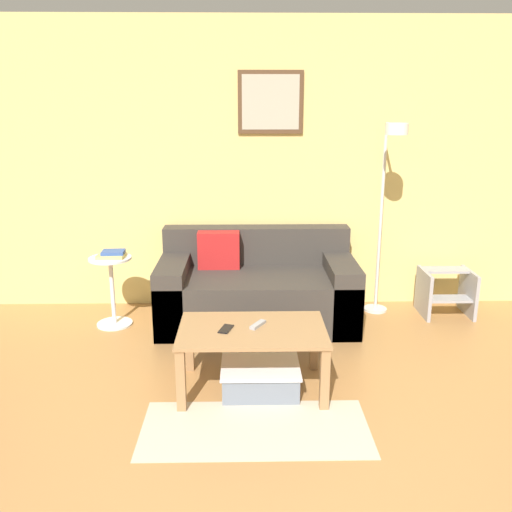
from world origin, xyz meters
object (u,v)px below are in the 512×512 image
(storage_bin, at_px, (260,377))
(step_stool, at_px, (446,291))
(floor_lamp, at_px, (388,186))
(remote_control, at_px, (258,325))
(book_stack, at_px, (112,254))
(side_table, at_px, (112,285))
(couch, at_px, (256,290))
(cell_phone, at_px, (226,329))
(coffee_table, at_px, (252,339))

(storage_bin, xyz_separation_m, step_stool, (1.69, 1.30, 0.13))
(floor_lamp, height_order, remote_control, floor_lamp)
(floor_lamp, relative_size, book_stack, 7.44)
(remote_control, bearing_deg, floor_lamp, 77.92)
(side_table, xyz_separation_m, remote_control, (1.20, -1.06, 0.08))
(couch, bearing_deg, step_stool, 3.62)
(cell_phone, bearing_deg, floor_lamp, 59.66)
(storage_bin, relative_size, step_stool, 1.18)
(couch, height_order, step_stool, couch)
(side_table, bearing_deg, remote_control, -41.32)
(storage_bin, xyz_separation_m, book_stack, (-1.20, 1.12, 0.53))
(side_table, bearing_deg, book_stack, 0.51)
(floor_lamp, height_order, side_table, floor_lamp)
(couch, distance_m, side_table, 1.22)
(storage_bin, xyz_separation_m, cell_phone, (-0.22, 0.01, 0.33))
(book_stack, bearing_deg, remote_control, -41.80)
(side_table, distance_m, step_stool, 2.92)
(coffee_table, height_order, step_stool, coffee_table)
(side_table, relative_size, step_stool, 1.39)
(storage_bin, distance_m, side_table, 1.68)
(coffee_table, relative_size, book_stack, 4.22)
(couch, relative_size, cell_phone, 11.79)
(floor_lamp, relative_size, step_stool, 3.89)
(storage_bin, distance_m, floor_lamp, 1.97)
(cell_phone, relative_size, step_stool, 0.32)
(book_stack, bearing_deg, couch, 3.46)
(coffee_table, relative_size, remote_control, 6.36)
(couch, bearing_deg, side_table, -176.59)
(cell_phone, bearing_deg, remote_control, 30.97)
(storage_bin, xyz_separation_m, floor_lamp, (1.09, 1.24, 1.08))
(book_stack, height_order, remote_control, book_stack)
(couch, height_order, coffee_table, couch)
(book_stack, bearing_deg, side_table, -179.49)
(step_stool, bearing_deg, side_table, -176.47)
(floor_lamp, bearing_deg, couch, -177.91)
(coffee_table, relative_size, cell_phone, 6.81)
(cell_phone, bearing_deg, book_stack, 148.07)
(side_table, height_order, step_stool, side_table)
(remote_control, distance_m, step_stool, 2.12)
(cell_phone, distance_m, step_stool, 2.31)
(book_stack, distance_m, step_stool, 2.92)
(side_table, bearing_deg, step_stool, 3.53)
(floor_lamp, bearing_deg, cell_phone, -137.07)
(couch, distance_m, book_stack, 1.25)
(couch, height_order, book_stack, couch)
(floor_lamp, distance_m, book_stack, 2.36)
(side_table, bearing_deg, couch, 3.41)
(coffee_table, bearing_deg, remote_control, 48.60)
(storage_bin, distance_m, step_stool, 2.14)
(step_stool, bearing_deg, couch, -176.38)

